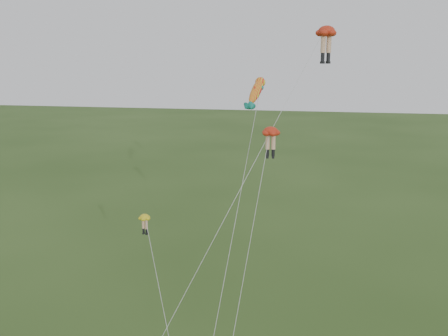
# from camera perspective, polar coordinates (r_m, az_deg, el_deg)

# --- Properties ---
(legs_kite_red_high) EXTENTS (11.48, 10.45, 21.33)m
(legs_kite_red_high) POSITION_cam_1_polar(r_m,az_deg,el_deg) (37.72, 11.40, 14.37)
(legs_kite_red_high) COLOR red
(legs_kite_red_high) RESTS_ON ground
(legs_kite_red_mid) EXTENTS (2.61, 7.42, 14.39)m
(legs_kite_red_mid) POSITION_cam_1_polar(r_m,az_deg,el_deg) (34.92, 5.27, 3.46)
(legs_kite_red_mid) COLOR red
(legs_kite_red_mid) RESTS_ON ground
(legs_kite_yellow) EXTENTS (3.66, 4.61, 8.24)m
(legs_kite_yellow) POSITION_cam_1_polar(r_m,az_deg,el_deg) (35.91, -8.90, -6.52)
(legs_kite_yellow) COLOR gold
(legs_kite_yellow) RESTS_ON ground
(fish_kite) EXTENTS (2.09, 14.61, 17.78)m
(fish_kite) POSITION_cam_1_polar(r_m,az_deg,el_deg) (41.08, 3.71, 8.69)
(fish_kite) COLOR yellow
(fish_kite) RESTS_ON ground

